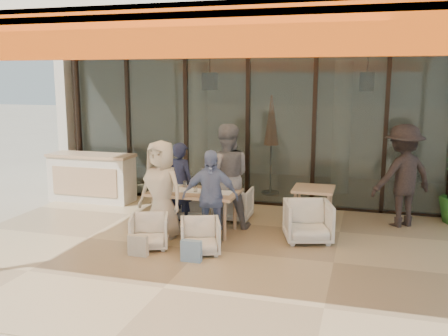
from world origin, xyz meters
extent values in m
plane|color=#C6B293|center=(0.00, 0.00, 0.00)|extent=(70.00, 70.00, 0.00)
cube|color=tan|center=(0.00, 0.00, 0.01)|extent=(8.00, 6.00, 0.01)
cube|color=silver|center=(0.00, 0.00, 3.30)|extent=(8.00, 6.00, 0.20)
cube|color=#FB550D|center=(0.00, -2.94, 3.02)|extent=(8.00, 0.12, 0.45)
cube|color=orange|center=(0.00, -2.25, 3.14)|extent=(8.00, 1.50, 0.06)
cylinder|color=black|center=(-3.88, 2.88, 1.60)|extent=(0.12, 0.12, 3.20)
cube|color=#9EADA3|center=(0.00, 3.00, 1.60)|extent=(8.00, 0.03, 3.20)
cube|color=black|center=(0.00, 3.00, 0.04)|extent=(8.00, 0.10, 0.08)
cube|color=black|center=(0.00, 3.00, 3.16)|extent=(8.00, 0.10, 0.08)
cube|color=black|center=(-4.00, 3.00, 1.60)|extent=(0.08, 0.10, 3.20)
cube|color=black|center=(-2.70, 3.00, 1.60)|extent=(0.08, 0.10, 3.20)
cube|color=black|center=(-1.35, 3.00, 1.60)|extent=(0.08, 0.10, 3.20)
cube|color=black|center=(0.00, 3.00, 1.60)|extent=(0.08, 0.10, 3.20)
cube|color=black|center=(1.35, 3.00, 1.60)|extent=(0.08, 0.10, 3.20)
cube|color=black|center=(2.70, 3.00, 1.60)|extent=(0.08, 0.10, 3.20)
cube|color=silver|center=(0.00, 6.50, 1.70)|extent=(9.00, 0.25, 3.40)
cube|color=silver|center=(-4.40, 4.75, 1.70)|extent=(0.25, 3.50, 3.40)
cube|color=silver|center=(0.00, 4.75, 3.40)|extent=(9.00, 3.50, 0.25)
cube|color=tan|center=(0.00, 4.75, 0.01)|extent=(8.00, 3.50, 0.02)
cylinder|color=silver|center=(-1.60, 4.60, 1.50)|extent=(0.40, 0.40, 3.00)
cylinder|color=silver|center=(1.80, 4.60, 1.50)|extent=(0.40, 0.40, 3.00)
cylinder|color=black|center=(-1.20, 4.20, 3.00)|extent=(0.03, 0.03, 0.70)
cube|color=black|center=(-1.20, 4.20, 2.55)|extent=(0.30, 0.30, 0.40)
sphere|color=#FFBF72|center=(-1.20, 4.20, 2.55)|extent=(0.18, 0.18, 0.18)
cylinder|color=black|center=(2.30, 4.20, 3.00)|extent=(0.03, 0.03, 0.70)
cube|color=black|center=(2.30, 4.20, 2.55)|extent=(0.30, 0.30, 0.40)
sphere|color=#FFBF72|center=(2.30, 4.20, 2.55)|extent=(0.18, 0.18, 0.18)
cylinder|color=black|center=(0.30, 4.00, 0.05)|extent=(0.40, 0.40, 0.05)
cylinder|color=black|center=(0.30, 4.00, 1.05)|extent=(0.04, 0.04, 2.10)
cone|color=#D55512|center=(0.30, 4.00, 1.70)|extent=(0.32, 0.32, 1.10)
cube|color=silver|center=(-3.26, 2.30, 0.50)|extent=(1.80, 0.60, 1.00)
cube|color=tan|center=(-3.26, 2.30, 1.01)|extent=(1.85, 0.65, 0.06)
cube|color=tan|center=(-3.26, 1.99, 0.50)|extent=(1.50, 0.02, 0.60)
cube|color=tan|center=(-0.39, 0.82, 0.72)|extent=(1.50, 0.90, 0.05)
cube|color=white|center=(-0.39, 0.82, 0.74)|extent=(1.30, 0.35, 0.01)
cylinder|color=tan|center=(-1.01, 0.50, 0.35)|extent=(0.06, 0.06, 0.70)
cylinder|color=tan|center=(0.23, 0.50, 0.35)|extent=(0.06, 0.06, 0.70)
cylinder|color=tan|center=(-1.01, 1.14, 0.35)|extent=(0.06, 0.06, 0.70)
cylinder|color=tan|center=(0.23, 1.14, 0.35)|extent=(0.06, 0.06, 0.70)
cylinder|color=white|center=(-0.84, 0.67, 0.81)|extent=(0.06, 0.06, 0.11)
cylinder|color=white|center=(-0.64, 1.02, 0.81)|extent=(0.06, 0.06, 0.11)
cylinder|color=white|center=(-0.34, 0.72, 0.81)|extent=(0.06, 0.06, 0.11)
cylinder|color=white|center=(-0.09, 1.00, 0.81)|extent=(0.06, 0.06, 0.11)
cylinder|color=white|center=(0.11, 0.62, 0.81)|extent=(0.06, 0.06, 0.11)
cylinder|color=white|center=(-0.94, 0.87, 0.81)|extent=(0.06, 0.06, 0.11)
cylinder|color=#9B4116|center=(-0.94, 0.97, 0.83)|extent=(0.07, 0.07, 0.16)
cylinder|color=black|center=(-0.49, 1.10, 0.83)|extent=(0.09, 0.09, 0.17)
cylinder|color=black|center=(-0.49, 1.10, 0.93)|extent=(0.10, 0.10, 0.01)
cylinder|color=white|center=(-0.84, 0.52, 0.76)|extent=(0.22, 0.22, 0.01)
cylinder|color=white|center=(0.06, 0.52, 0.76)|extent=(0.22, 0.22, 0.01)
cylinder|color=white|center=(-0.84, 1.14, 0.76)|extent=(0.22, 0.22, 0.01)
cylinder|color=white|center=(0.06, 1.14, 0.76)|extent=(0.22, 0.22, 0.01)
imported|color=white|center=(-0.81, 1.77, 0.31)|extent=(0.76, 0.74, 0.61)
imported|color=white|center=(0.03, 1.77, 0.34)|extent=(0.68, 0.64, 0.68)
imported|color=white|center=(-0.81, -0.13, 0.30)|extent=(0.73, 0.71, 0.60)
imported|color=white|center=(0.03, -0.13, 0.30)|extent=(0.74, 0.72, 0.60)
imported|color=#181E36|center=(-0.81, 1.27, 0.75)|extent=(0.64, 0.53, 1.51)
imported|color=#5D5D61|center=(0.03, 1.27, 0.93)|extent=(1.06, 0.92, 1.86)
imported|color=beige|center=(-0.81, 0.37, 0.82)|extent=(0.90, 0.69, 1.65)
imported|color=#6A7FB1|center=(0.03, 0.37, 0.76)|extent=(0.95, 0.55, 1.53)
cube|color=silver|center=(-0.81, -0.53, 0.17)|extent=(0.30, 0.10, 0.34)
cube|color=#99BFD8|center=(0.03, -0.53, 0.17)|extent=(0.30, 0.10, 0.34)
cube|color=tan|center=(1.52, 1.64, 0.72)|extent=(0.70, 0.70, 0.05)
cylinder|color=tan|center=(1.24, 1.36, 0.35)|extent=(0.05, 0.05, 0.70)
cylinder|color=tan|center=(1.80, 1.36, 0.35)|extent=(0.05, 0.05, 0.70)
cylinder|color=tan|center=(1.24, 1.92, 0.35)|extent=(0.05, 0.05, 0.70)
cylinder|color=tan|center=(1.80, 1.92, 0.35)|extent=(0.05, 0.05, 0.70)
imported|color=white|center=(1.52, 0.89, 0.37)|extent=(0.89, 0.86, 0.75)
imported|color=black|center=(3.01, 2.22, 0.92)|extent=(1.37, 1.25, 1.84)
camera|label=1|loc=(2.39, -6.96, 2.64)|focal=40.00mm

